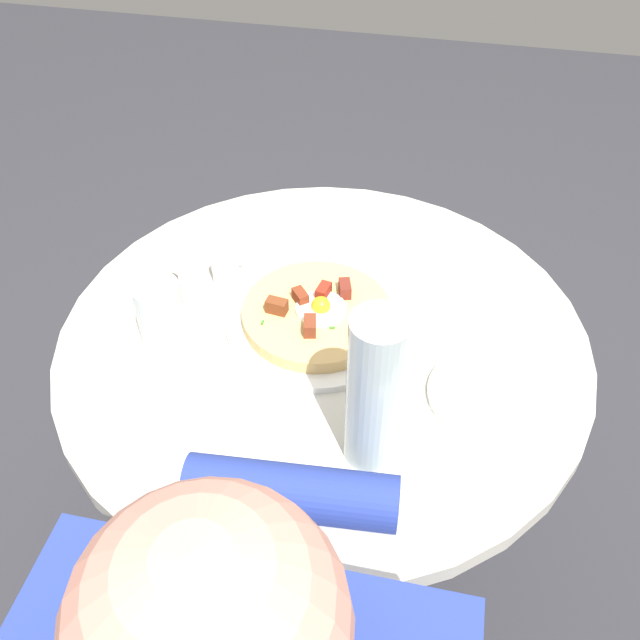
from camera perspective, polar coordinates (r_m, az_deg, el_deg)
ground_plane at (r=1.68m, az=0.18°, el=-18.90°), size 6.00×6.00×0.00m
dining_table at (r=1.22m, az=0.24°, el=-6.88°), size 0.82×0.82×0.73m
pizza_plate at (r=1.10m, az=-0.26°, el=-0.14°), size 0.29×0.29×0.01m
breakfast_pizza at (r=1.09m, az=-0.27°, el=0.57°), size 0.23×0.23×0.05m
bread_plate at (r=1.03m, az=13.58°, el=-6.01°), size 0.17×0.17×0.01m
napkin at (r=1.29m, az=-6.90°, el=6.90°), size 0.21×0.22×0.00m
fork at (r=1.29m, az=-6.15°, el=7.26°), size 0.11×0.15×0.00m
knife at (r=1.28m, az=-7.68°, el=6.86°), size 0.11×0.15×0.00m
water_glass at (r=1.05m, az=-12.80°, el=0.08°), size 0.07×0.07×0.13m
water_bottle at (r=0.85m, az=4.52°, el=-5.90°), size 0.07×0.07×0.24m
salt_shaker at (r=1.17m, az=-8.14°, el=4.15°), size 0.03×0.03×0.06m
pepper_shaker at (r=1.14m, az=-11.99°, el=2.31°), size 0.03×0.03×0.05m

